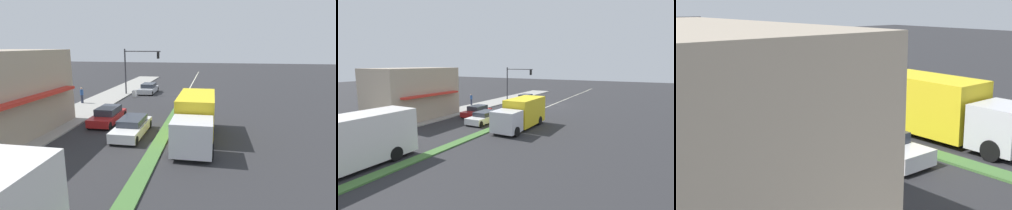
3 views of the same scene
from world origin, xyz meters
TOP-DOWN VIEW (x-y plane):
  - ground_plane at (0.00, 18.00)m, footprint 160.00×160.00m
  - lane_marking_center at (0.00, 0.00)m, footprint 0.16×60.00m
  - building_corner_store at (10.89, 17.19)m, footprint 6.12×9.96m
  - delivery_truck at (-2.20, 15.34)m, footprint 2.44×7.50m
  - van_white at (2.20, 15.34)m, footprint 1.84×4.54m
  - hatchback_red at (5.00, 12.80)m, footprint 1.79×4.18m

SIDE VIEW (x-z plane):
  - ground_plane at x=0.00m, z-range 0.00..0.00m
  - lane_marking_center at x=0.00m, z-range 0.00..0.01m
  - van_white at x=2.20m, z-range -0.01..1.23m
  - hatchback_red at x=5.00m, z-range -0.03..1.26m
  - delivery_truck at x=-2.20m, z-range 0.03..2.90m
  - building_corner_store at x=10.89m, z-range 0.12..5.83m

